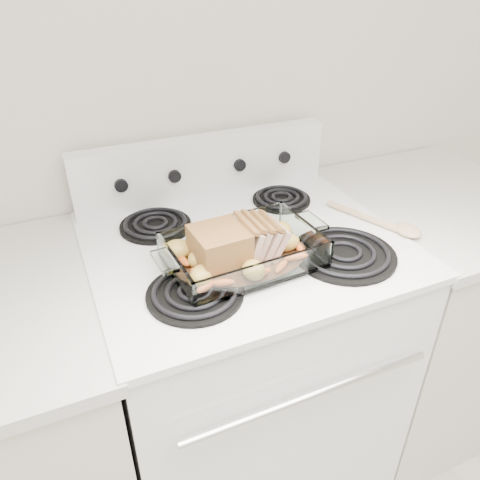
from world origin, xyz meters
name	(u,v)px	position (x,y,z in m)	size (l,w,h in m)	color
electric_range	(244,366)	(0.00, 1.66, 0.48)	(0.78, 0.70, 1.12)	white
counter_left	(10,449)	(-0.67, 1.66, 0.47)	(0.58, 0.68, 0.93)	silver
counter_right	(414,312)	(0.67, 1.66, 0.47)	(0.58, 0.68, 0.93)	silver
baking_dish	(243,255)	(-0.05, 1.56, 0.96)	(0.34, 0.22, 0.07)	silver
pork_roast	(231,245)	(-0.08, 1.56, 1.00)	(0.22, 0.12, 0.09)	brown
roast_vegetables	(236,245)	(-0.05, 1.59, 0.97)	(0.34, 0.18, 0.04)	orange
wooden_spoon	(387,224)	(0.38, 1.57, 0.95)	(0.14, 0.26, 0.02)	#CDB290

